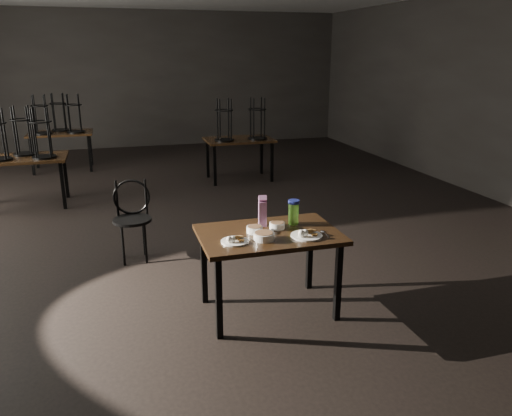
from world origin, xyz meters
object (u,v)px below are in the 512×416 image
object	(u,v)px
main_table	(269,241)
water_bottle	(294,212)
bentwood_chair	(132,213)
juice_carton	(263,212)

from	to	relation	value
main_table	water_bottle	world-z (taller)	water_bottle
water_bottle	bentwood_chair	world-z (taller)	water_bottle
main_table	bentwood_chair	xyz separation A→B (m)	(-1.08, 1.58, -0.14)
juice_carton	bentwood_chair	size ratio (longest dim) A/B	0.32
main_table	water_bottle	bearing A→B (deg)	28.44
main_table	water_bottle	distance (m)	0.37
water_bottle	bentwood_chair	distance (m)	2.01
water_bottle	juice_carton	bearing A→B (deg)	173.53
main_table	bentwood_chair	size ratio (longest dim) A/B	1.35
main_table	juice_carton	world-z (taller)	juice_carton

